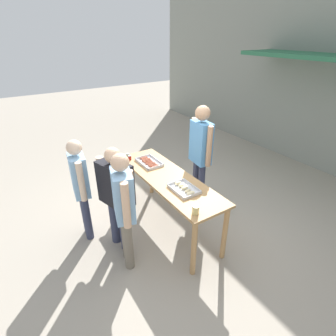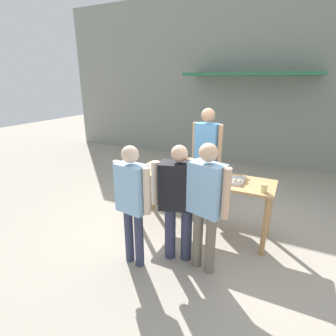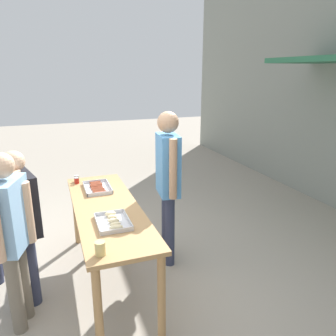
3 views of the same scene
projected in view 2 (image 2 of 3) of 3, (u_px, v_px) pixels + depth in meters
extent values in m
plane|color=#A39989|center=(199.00, 228.00, 4.23)|extent=(24.00, 24.00, 0.00)
cube|color=gray|center=(254.00, 80.00, 6.91)|extent=(12.00, 0.12, 4.50)
cube|color=#2D704C|center=(251.00, 74.00, 6.39)|extent=(3.20, 1.00, 0.08)
cube|color=tan|center=(201.00, 177.00, 3.95)|extent=(2.12, 0.65, 0.04)
cylinder|color=tan|center=(137.00, 198.00, 4.28)|extent=(0.07, 0.07, 0.86)
cylinder|color=tan|center=(265.00, 227.00, 3.45)|extent=(0.07, 0.07, 0.86)
cylinder|color=tan|center=(153.00, 187.00, 4.73)|extent=(0.07, 0.07, 0.86)
cylinder|color=tan|center=(269.00, 210.00, 3.90)|extent=(0.07, 0.07, 0.86)
cube|color=silver|center=(168.00, 171.00, 4.16)|extent=(0.46, 0.29, 0.01)
cube|color=silver|center=(164.00, 172.00, 4.03)|extent=(0.46, 0.01, 0.03)
cube|color=silver|center=(172.00, 167.00, 4.27)|extent=(0.46, 0.01, 0.03)
cube|color=silver|center=(155.00, 167.00, 4.25)|extent=(0.01, 0.29, 0.03)
cube|color=silver|center=(181.00, 172.00, 4.05)|extent=(0.01, 0.29, 0.03)
cylinder|color=brown|center=(157.00, 168.00, 4.23)|extent=(0.03, 0.13, 0.03)
cylinder|color=brown|center=(159.00, 168.00, 4.22)|extent=(0.03, 0.11, 0.03)
cylinder|color=brown|center=(162.00, 169.00, 4.20)|extent=(0.04, 0.14, 0.03)
cylinder|color=brown|center=(163.00, 169.00, 4.18)|extent=(0.04, 0.15, 0.03)
cylinder|color=brown|center=(166.00, 169.00, 4.16)|extent=(0.03, 0.13, 0.03)
cylinder|color=brown|center=(168.00, 170.00, 4.15)|extent=(0.03, 0.13, 0.02)
cylinder|color=brown|center=(170.00, 170.00, 4.13)|extent=(0.03, 0.14, 0.02)
cylinder|color=brown|center=(172.00, 170.00, 4.12)|extent=(0.03, 0.14, 0.02)
cylinder|color=brown|center=(175.00, 171.00, 4.10)|extent=(0.03, 0.14, 0.03)
cylinder|color=brown|center=(177.00, 171.00, 4.09)|extent=(0.04, 0.15, 0.02)
cylinder|color=brown|center=(179.00, 171.00, 4.07)|extent=(0.04, 0.12, 0.03)
cube|color=silver|center=(229.00, 181.00, 3.75)|extent=(0.41, 0.29, 0.01)
cube|color=silver|center=(227.00, 183.00, 3.62)|extent=(0.41, 0.01, 0.03)
cube|color=silver|center=(231.00, 176.00, 3.87)|extent=(0.41, 0.01, 0.03)
cube|color=silver|center=(215.00, 177.00, 3.83)|extent=(0.01, 0.29, 0.03)
cube|color=silver|center=(243.00, 182.00, 3.66)|extent=(0.01, 0.29, 0.03)
ellipsoid|color=beige|center=(219.00, 177.00, 3.81)|extent=(0.06, 0.11, 0.05)
ellipsoid|color=beige|center=(224.00, 178.00, 3.78)|extent=(0.06, 0.10, 0.04)
ellipsoid|color=beige|center=(229.00, 179.00, 3.75)|extent=(0.07, 0.11, 0.04)
ellipsoid|color=beige|center=(234.00, 180.00, 3.72)|extent=(0.06, 0.10, 0.04)
ellipsoid|color=beige|center=(240.00, 180.00, 3.68)|extent=(0.08, 0.12, 0.05)
cylinder|color=#567A38|center=(141.00, 169.00, 4.13)|extent=(0.06, 0.06, 0.07)
cylinder|color=#B2B2B7|center=(141.00, 167.00, 4.12)|extent=(0.06, 0.06, 0.01)
cylinder|color=#B22319|center=(145.00, 170.00, 4.09)|extent=(0.06, 0.06, 0.07)
cylinder|color=#B2B2B7|center=(145.00, 168.00, 4.08)|extent=(0.06, 0.06, 0.01)
cylinder|color=#DBC67A|center=(264.00, 188.00, 3.37)|extent=(0.08, 0.08, 0.11)
cylinder|color=#333851|center=(201.00, 184.00, 4.83)|extent=(0.12, 0.12, 0.88)
cylinder|color=#333851|center=(209.00, 186.00, 4.74)|extent=(0.12, 0.12, 0.88)
cube|color=#5193D1|center=(207.00, 143.00, 4.54)|extent=(0.41, 0.26, 0.69)
sphere|color=tan|center=(208.00, 115.00, 4.38)|extent=(0.24, 0.24, 0.24)
cylinder|color=tan|center=(195.00, 141.00, 4.65)|extent=(0.09, 0.09, 0.66)
cylinder|color=tan|center=(220.00, 144.00, 4.41)|extent=(0.09, 0.09, 0.66)
cylinder|color=#333851|center=(139.00, 239.00, 3.27)|extent=(0.11, 0.11, 0.75)
cylinder|color=#333851|center=(129.00, 235.00, 3.36)|extent=(0.11, 0.11, 0.75)
cube|color=#84B2DB|center=(132.00, 188.00, 3.10)|extent=(0.40, 0.25, 0.60)
sphere|color=beige|center=(130.00, 154.00, 2.97)|extent=(0.20, 0.20, 0.20)
cylinder|color=beige|center=(147.00, 191.00, 2.98)|extent=(0.08, 0.08, 0.57)
cylinder|color=beige|center=(118.00, 183.00, 3.22)|extent=(0.08, 0.08, 0.57)
cylinder|color=#756B5B|center=(210.00, 244.00, 3.15)|extent=(0.12, 0.12, 0.78)
cylinder|color=#756B5B|center=(198.00, 238.00, 3.27)|extent=(0.12, 0.12, 0.78)
cube|color=#84B2DB|center=(207.00, 189.00, 2.99)|extent=(0.45, 0.33, 0.62)
sphere|color=#DBAD89|center=(208.00, 153.00, 2.85)|extent=(0.21, 0.21, 0.21)
cylinder|color=#DBAD89|center=(226.00, 194.00, 2.82)|extent=(0.09, 0.09, 0.59)
cylinder|color=#DBAD89|center=(189.00, 182.00, 3.14)|extent=(0.09, 0.09, 0.59)
cylinder|color=#333851|center=(186.00, 234.00, 3.40)|extent=(0.14, 0.14, 0.74)
cylinder|color=#333851|center=(170.00, 232.00, 3.44)|extent=(0.14, 0.14, 0.74)
cube|color=black|center=(179.00, 186.00, 3.20)|extent=(0.53, 0.38, 0.59)
sphere|color=#DBAD89|center=(179.00, 153.00, 3.07)|extent=(0.20, 0.20, 0.20)
cylinder|color=#DBAD89|center=(203.00, 186.00, 3.15)|extent=(0.11, 0.11, 0.56)
cylinder|color=#DBAD89|center=(156.00, 183.00, 3.25)|extent=(0.11, 0.11, 0.56)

